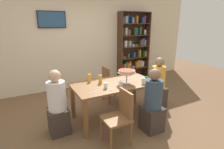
{
  "coord_description": "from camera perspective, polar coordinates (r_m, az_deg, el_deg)",
  "views": [
    {
      "loc": [
        -1.56,
        -2.83,
        1.87
      ],
      "look_at": [
        0.0,
        0.1,
        0.89
      ],
      "focal_mm": 28.1,
      "sensor_mm": 36.0,
      "label": 1
    }
  ],
  "objects": [
    {
      "name": "water_glass_clear_near",
      "position": [
        3.21,
        2.93,
        -3.15
      ],
      "size": [
        0.08,
        0.08,
        0.11
      ],
      "primitive_type": "cylinder",
      "color": "white",
      "rests_on": "dining_table"
    },
    {
      "name": "salad_plate_near_diner",
      "position": [
        3.7,
        11.26,
        -1.3
      ],
      "size": [
        0.22,
        0.22,
        0.07
      ],
      "color": "white",
      "rests_on": "dining_table"
    },
    {
      "name": "diner_head_east",
      "position": [
        4.12,
        14.68,
        -3.67
      ],
      "size": [
        0.34,
        0.34,
        1.15
      ],
      "rotation": [
        0.0,
        0.0,
        3.14
      ],
      "color": "#382D28",
      "rests_on": "ground_plane"
    },
    {
      "name": "water_glass_clear_far",
      "position": [
        3.16,
        -2.09,
        -3.58
      ],
      "size": [
        0.06,
        0.06,
        0.1
      ],
      "primitive_type": "cylinder",
      "color": "white",
      "rests_on": "dining_table"
    },
    {
      "name": "cutlery_knife_near",
      "position": [
        2.98,
        -6.19,
        -5.9
      ],
      "size": [
        0.18,
        0.07,
        0.0
      ],
      "primitive_type": "cube",
      "rotation": [
        0.0,
        0.0,
        0.32
      ],
      "color": "silver",
      "rests_on": "dining_table"
    },
    {
      "name": "cutlery_fork_near",
      "position": [
        3.65,
        -3.84,
        -1.61
      ],
      "size": [
        0.17,
        0.08,
        0.0
      ],
      "primitive_type": "cube",
      "rotation": [
        0.0,
        0.0,
        2.76
      ],
      "color": "silver",
      "rests_on": "dining_table"
    },
    {
      "name": "chair_near_left",
      "position": [
        2.82,
        2.55,
        -12.96
      ],
      "size": [
        0.4,
        0.4,
        0.87
      ],
      "rotation": [
        0.0,
        0.0,
        1.57
      ],
      "color": "brown",
      "rests_on": "ground_plane"
    },
    {
      "name": "beer_glass_amber_short",
      "position": [
        3.53,
        -7.31,
        -1.05
      ],
      "size": [
        0.07,
        0.07,
        0.15
      ],
      "primitive_type": "cylinder",
      "color": "gold",
      "rests_on": "dining_table"
    },
    {
      "name": "television",
      "position": [
        5.01,
        -18.99,
        16.59
      ],
      "size": [
        0.71,
        0.05,
        0.42
      ],
      "color": "black"
    },
    {
      "name": "cutlery_knife_far",
      "position": [
        3.09,
        0.23,
        -4.98
      ],
      "size": [
        0.18,
        0.02,
        0.0
      ],
      "primitive_type": "cube",
      "rotation": [
        0.0,
        0.0,
        0.01
      ],
      "color": "silver",
      "rests_on": "dining_table"
    },
    {
      "name": "diner_near_right",
      "position": [
        3.19,
        13.1,
        -9.68
      ],
      "size": [
        0.34,
        0.34,
        1.15
      ],
      "rotation": [
        0.0,
        0.0,
        1.57
      ],
      "color": "#382D28",
      "rests_on": "ground_plane"
    },
    {
      "name": "diner_head_west",
      "position": [
        3.17,
        -17.27,
        -10.14
      ],
      "size": [
        0.34,
        0.34,
        1.15
      ],
      "color": "#382D28",
      "rests_on": "ground_plane"
    },
    {
      "name": "rear_partition",
      "position": [
        5.29,
        -10.95,
        11.08
      ],
      "size": [
        8.0,
        0.12,
        2.8
      ],
      "primitive_type": "cube",
      "color": "beige",
      "rests_on": "ground_plane"
    },
    {
      "name": "beer_glass_amber_tall",
      "position": [
        3.43,
        -3.81,
        -1.43
      ],
      "size": [
        0.07,
        0.07,
        0.16
      ],
      "primitive_type": "cylinder",
      "color": "gold",
      "rests_on": "dining_table"
    },
    {
      "name": "chair_far_right",
      "position": [
        4.23,
        -0.65,
        -2.66
      ],
      "size": [
        0.4,
        0.4,
        0.87
      ],
      "rotation": [
        0.0,
        0.0,
        -1.57
      ],
      "color": "brown",
      "rests_on": "ground_plane"
    },
    {
      "name": "salad_plate_far_diner",
      "position": [
        3.99,
        4.84,
        0.15
      ],
      "size": [
        0.23,
        0.23,
        0.06
      ],
      "color": "white",
      "rests_on": "dining_table"
    },
    {
      "name": "cutlery_fork_far",
      "position": [
        3.45,
        -11.01,
        -2.95
      ],
      "size": [
        0.18,
        0.06,
        0.0
      ],
      "primitive_type": "cube",
      "rotation": [
        0.0,
        0.0,
        2.91
      ],
      "color": "silver",
      "rests_on": "dining_table"
    },
    {
      "name": "water_glass_clear_spare",
      "position": [
        3.43,
        10.16,
        -2.05
      ],
      "size": [
        0.07,
        0.07,
        0.11
      ],
      "primitive_type": "cylinder",
      "color": "white",
      "rests_on": "dining_table"
    },
    {
      "name": "ground_plane",
      "position": [
        3.74,
        0.74,
        -13.6
      ],
      "size": [
        12.0,
        12.0,
        0.0
      ],
      "primitive_type": "plane",
      "color": "brown"
    },
    {
      "name": "dining_table",
      "position": [
        3.46,
        0.78,
        -4.28
      ],
      "size": [
        1.62,
        0.87,
        0.74
      ],
      "color": "brown",
      "rests_on": "ground_plane"
    },
    {
      "name": "bookshelf",
      "position": [
        5.94,
        6.88,
        9.13
      ],
      "size": [
        1.1,
        0.3,
        2.21
      ],
      "color": "#422819",
      "rests_on": "ground_plane"
    },
    {
      "name": "deep_dish_pizza_stand",
      "position": [
        3.38,
        4.83,
        0.78
      ],
      "size": [
        0.35,
        0.35,
        0.26
      ],
      "color": "silver",
      "rests_on": "dining_table"
    }
  ]
}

